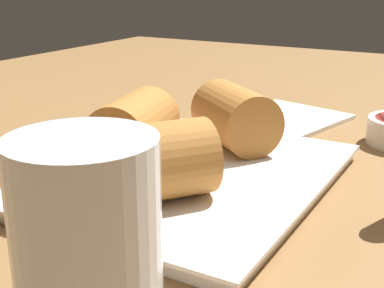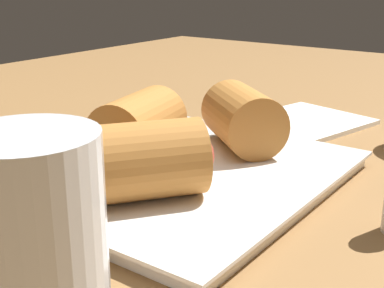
{
  "view_description": "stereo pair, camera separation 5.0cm",
  "coord_description": "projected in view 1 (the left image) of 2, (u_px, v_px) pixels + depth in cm",
  "views": [
    {
      "loc": [
        42.44,
        24.22,
        20.77
      ],
      "look_at": [
        3.0,
        1.62,
        5.98
      ],
      "focal_mm": 50.0,
      "sensor_mm": 36.0,
      "label": 1
    },
    {
      "loc": [
        39.71,
        28.43,
        20.77
      ],
      "look_at": [
        3.0,
        1.62,
        5.98
      ],
      "focal_mm": 50.0,
      "sensor_mm": 36.0,
      "label": 2
    }
  ],
  "objects": [
    {
      "name": "serving_plate",
      "position": [
        192.0,
        177.0,
        0.49
      ],
      "size": [
        29.62,
        23.13,
        1.5
      ],
      "color": "white",
      "rests_on": "table_surface"
    },
    {
      "name": "roll_front_left",
      "position": [
        136.0,
        126.0,
        0.51
      ],
      "size": [
        10.74,
        8.09,
        6.19
      ],
      "color": "#B77533",
      "rests_on": "serving_plate"
    },
    {
      "name": "roll_back_left",
      "position": [
        160.0,
        161.0,
        0.42
      ],
      "size": [
        11.05,
        10.45,
        6.19
      ],
      "color": "#B77533",
      "rests_on": "serving_plate"
    },
    {
      "name": "table_surface",
      "position": [
        193.0,
        181.0,
        0.53
      ],
      "size": [
        180.0,
        140.0,
        2.0
      ],
      "color": "olive",
      "rests_on": "ground"
    },
    {
      "name": "roll_front_right",
      "position": [
        233.0,
        116.0,
        0.55
      ],
      "size": [
        10.59,
        11.02,
        6.19
      ],
      "color": "#B77533",
      "rests_on": "serving_plate"
    },
    {
      "name": "drinking_glass",
      "position": [
        89.0,
        263.0,
        0.24
      ],
      "size": [
        6.78,
        6.78,
        12.04
      ],
      "color": "silver",
      "rests_on": "table_surface"
    },
    {
      "name": "spoon",
      "position": [
        86.0,
        147.0,
        0.58
      ],
      "size": [
        17.64,
        6.34,
        1.14
      ],
      "color": "#B2B2B7",
      "rests_on": "table_surface"
    },
    {
      "name": "napkin",
      "position": [
        283.0,
        119.0,
        0.7
      ],
      "size": [
        17.69,
        16.03,
        0.6
      ],
      "color": "white",
      "rests_on": "table_surface"
    }
  ]
}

